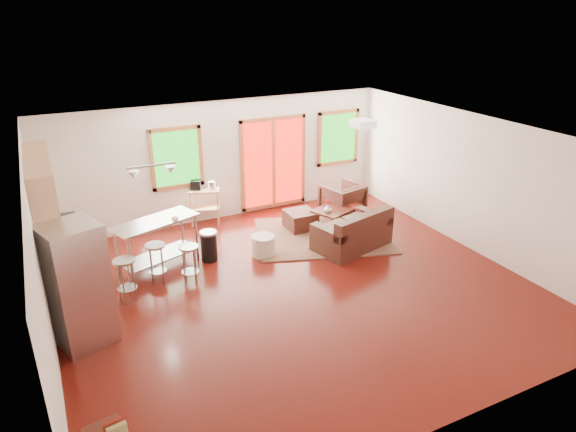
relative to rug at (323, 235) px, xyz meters
name	(u,v)px	position (x,y,z in m)	size (l,w,h in m)	color
floor	(296,288)	(-1.45, -1.59, -0.02)	(7.50, 7.00, 0.02)	#3C0A07
ceiling	(297,136)	(-1.45, -1.59, 2.60)	(7.50, 7.00, 0.02)	white
back_wall	(222,161)	(-1.45, 1.92, 1.29)	(7.50, 0.02, 2.60)	white
left_wall	(39,266)	(-5.21, -1.59, 1.29)	(0.02, 7.00, 2.60)	white
right_wall	(472,183)	(2.31, -1.59, 1.29)	(0.02, 7.00, 2.60)	white
front_wall	(452,334)	(-1.45, -5.10, 1.29)	(7.50, 0.02, 2.60)	white
window_left	(177,158)	(-2.45, 1.87, 1.49)	(1.10, 0.05, 1.30)	#155E12
french_doors	(273,163)	(-0.25, 1.87, 1.09)	(1.60, 0.05, 2.10)	red
window_right	(338,138)	(1.45, 1.87, 1.49)	(1.10, 0.05, 1.30)	#155E12
rug	(323,235)	(0.00, 0.00, 0.00)	(2.70, 2.07, 0.03)	#566540
loveseat	(353,233)	(0.24, -0.74, 0.30)	(1.64, 1.17, 0.79)	#331812
coffee_table	(337,210)	(0.53, 0.34, 0.35)	(1.22, 0.99, 0.42)	#3C170F
armchair	(342,198)	(0.94, 0.79, 0.40)	(0.80, 0.75, 0.82)	#331812
ottoman	(300,220)	(-0.25, 0.54, 0.18)	(0.59, 0.59, 0.40)	#331812
pouf	(263,246)	(-1.45, -0.23, 0.18)	(0.45, 0.45, 0.39)	beige
vase	(328,208)	(0.24, 0.23, 0.49)	(0.19, 0.19, 0.29)	silver
book	(350,201)	(0.79, 0.25, 0.55)	(0.24, 0.03, 0.32)	maroon
cabinets	(57,238)	(-4.94, 0.11, 0.91)	(0.64, 2.24, 2.30)	tan
refrigerator	(78,285)	(-4.79, -1.57, 0.88)	(0.90, 0.89, 1.79)	#B7BABC
island	(157,236)	(-3.35, 0.11, 0.63)	(1.60, 1.05, 0.94)	#B7BABC
cup	(175,219)	(-3.06, -0.13, 1.00)	(0.12, 0.09, 0.12)	white
bar_stool_a	(125,270)	(-4.06, -0.74, 0.53)	(0.42, 0.42, 0.73)	#B7BABC
bar_stool_b	(156,254)	(-3.49, -0.37, 0.52)	(0.41, 0.41, 0.71)	#B7BABC
bar_stool_c	(189,256)	(-2.99, -0.65, 0.51)	(0.43, 0.43, 0.70)	#B7BABC
trash_can	(209,246)	(-2.44, 0.02, 0.28)	(0.41, 0.41, 0.58)	black
kitchen_cart	(203,194)	(-1.98, 1.72, 0.67)	(0.76, 0.62, 0.99)	tan
ceiling_flush	(363,123)	(0.15, -0.99, 2.52)	(0.35, 0.35, 0.12)	white
pendant_light	(152,172)	(-3.35, -0.09, 1.88)	(0.80, 0.18, 0.79)	gray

